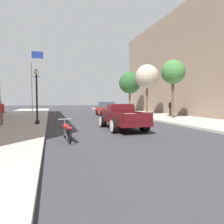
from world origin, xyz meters
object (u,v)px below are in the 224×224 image
at_px(motorcycle_parked, 67,131).
at_px(street_tree_second, 147,77).
at_px(street_lamp_near, 37,92).
at_px(street_tree_nearest, 173,72).
at_px(pedestrian_sidewalk_right, 171,107).
at_px(car_background_red, 106,109).
at_px(street_tree_third, 130,83).
at_px(pedestrian_sidewalk_left, 0,111).
at_px(hotrod_truck_maroon, 121,117).
at_px(flagpole, 33,73).

xyz_separation_m(motorcycle_parked, street_tree_second, (10.51, 13.00, 4.22)).
xyz_separation_m(street_lamp_near, street_tree_nearest, (12.21, 1.85, 2.10)).
distance_m(motorcycle_parked, pedestrian_sidewalk_right, 15.72).
xyz_separation_m(car_background_red, street_lamp_near, (-7.24, -8.02, 1.62)).
bearing_deg(street_lamp_near, street_tree_third, 47.31).
relative_size(pedestrian_sidewalk_left, street_tree_third, 0.27).
height_order(hotrod_truck_maroon, street_tree_second, street_tree_second).
height_order(pedestrian_sidewalk_left, street_tree_second, street_tree_second).
xyz_separation_m(pedestrian_sidewalk_right, flagpole, (-14.96, 12.58, 4.68)).
height_order(hotrod_truck_maroon, pedestrian_sidewalk_right, pedestrian_sidewalk_right).
relative_size(pedestrian_sidewalk_left, flagpole, 0.18).
xyz_separation_m(flagpole, street_tree_nearest, (13.62, -14.94, -1.28)).
bearing_deg(car_background_red, pedestrian_sidewalk_left, -140.78).
height_order(street_tree_nearest, street_tree_second, street_tree_second).
bearing_deg(pedestrian_sidewalk_left, street_lamp_near, -4.44).
bearing_deg(car_background_red, street_tree_second, -11.25).
bearing_deg(hotrod_truck_maroon, street_tree_third, 66.15).
bearing_deg(hotrod_truck_maroon, street_tree_nearest, 34.67).
bearing_deg(car_background_red, street_tree_third, 46.41).
xyz_separation_m(pedestrian_sidewalk_right, street_lamp_near, (-13.55, -4.21, 1.30)).
relative_size(motorcycle_parked, flagpole, 0.23).
distance_m(hotrod_truck_maroon, street_lamp_near, 6.20).
bearing_deg(car_background_red, motorcycle_parked, -112.06).
bearing_deg(street_tree_second, motorcycle_parked, -128.95).
distance_m(pedestrian_sidewalk_right, street_tree_nearest, 4.35).
xyz_separation_m(street_tree_second, street_tree_third, (0.39, 6.47, -0.16)).
distance_m(pedestrian_sidewalk_left, street_tree_third, 20.24).
distance_m(pedestrian_sidewalk_right, street_tree_third, 9.97).
bearing_deg(hotrod_truck_maroon, street_tree_second, 55.49).
xyz_separation_m(flagpole, street_tree_second, (13.50, -9.74, -1.11)).
height_order(street_lamp_near, street_tree_second, street_tree_second).
relative_size(street_lamp_near, street_tree_second, 0.65).
xyz_separation_m(motorcycle_parked, pedestrian_sidewalk_left, (-3.94, 6.13, 0.64)).
height_order(pedestrian_sidewalk_right, street_lamp_near, street_lamp_near).
distance_m(hotrod_truck_maroon, street_tree_third, 18.47).
relative_size(pedestrian_sidewalk_right, street_tree_third, 0.27).
bearing_deg(street_tree_nearest, pedestrian_sidewalk_left, -173.46).
bearing_deg(motorcycle_parked, flagpole, 97.48).
bearing_deg(car_background_red, flagpole, 134.59).
bearing_deg(flagpole, motorcycle_parked, -82.52).
xyz_separation_m(hotrod_truck_maroon, car_background_red, (2.08, 11.04, 0.01)).
distance_m(hotrod_truck_maroon, car_background_red, 11.24).
height_order(pedestrian_sidewalk_left, street_tree_third, street_tree_third).
height_order(car_background_red, flagpole, flagpole).
height_order(motorcycle_parked, street_tree_nearest, street_tree_nearest).
height_order(motorcycle_parked, pedestrian_sidewalk_left, pedestrian_sidewalk_left).
distance_m(car_background_red, street_tree_third, 8.47).
relative_size(street_tree_nearest, street_tree_second, 0.93).
bearing_deg(pedestrian_sidewalk_right, car_background_red, 148.91).
height_order(car_background_red, pedestrian_sidewalk_right, pedestrian_sidewalk_right).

